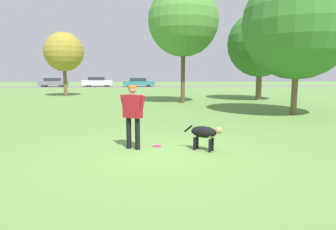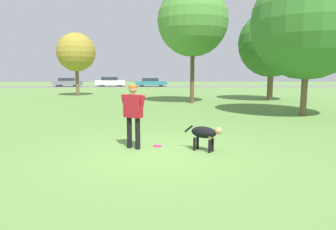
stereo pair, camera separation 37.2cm
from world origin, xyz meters
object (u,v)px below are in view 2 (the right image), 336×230
tree_far_right (272,44)px  parked_car_white (111,82)px  tree_mid_center (193,21)px  parked_car_grey (67,82)px  person (133,111)px  tree_near_right (308,23)px  tree_far_left (76,52)px  parked_car_teal (151,82)px  dog (205,133)px  frisbee (157,146)px

tree_far_right → parked_car_white: size_ratio=1.48×
tree_mid_center → parked_car_grey: 29.72m
person → tree_far_right: (8.65, 13.76, 3.04)m
person → tree_near_right: 9.91m
tree_far_left → tree_near_right: size_ratio=0.80×
person → parked_car_teal: size_ratio=0.36×
tree_mid_center → person: bearing=-103.3°
tree_far_left → parked_car_grey: 19.53m
dog → tree_far_left: tree_far_left is taller
tree_near_right → tree_far_right: (1.35, 7.87, -0.14)m
frisbee → parked_car_white: (-7.11, 36.59, 0.68)m
frisbee → parked_car_white: 37.28m
tree_far_right → tree_near_right: bearing=-99.7°
frisbee → parked_car_grey: parked_car_grey is taller
tree_mid_center → tree_near_right: size_ratio=1.12×
frisbee → tree_mid_center: size_ratio=0.03×
tree_near_right → parked_car_white: (-13.80, 30.91, -3.47)m
frisbee → tree_far_right: size_ratio=0.04×
tree_mid_center → tree_near_right: 7.56m
tree_far_right → parked_car_teal: 24.55m
tree_far_left → tree_far_right: (15.06, -4.78, 0.31)m
dog → frisbee: 1.38m
tree_far_right → parked_car_white: 27.77m
dog → parked_car_white: (-8.31, 37.12, 0.23)m
parked_car_grey → parked_car_white: (6.29, 0.05, 0.05)m
person → tree_far_left: tree_far_left is taller
tree_far_left → parked_car_grey: tree_far_left is taller
parked_car_teal → parked_car_white: bearing=173.0°
parked_car_teal → tree_mid_center: bearing=-84.1°
dog → tree_far_left: bearing=149.1°
person → tree_near_right: tree_near_right is taller
parked_car_grey → tree_near_right: bearing=-59.3°
frisbee → tree_far_left: tree_far_left is taller
parked_car_grey → person: bearing=-73.1°
tree_far_left → tree_near_right: bearing=-42.7°
parked_car_teal → person: bearing=-91.1°
tree_near_right → parked_car_teal: (-7.84, 30.38, -3.53)m
tree_mid_center → tree_far_right: (5.84, 1.88, -1.20)m
tree_far_right → tree_mid_center: bearing=-162.1°
frisbee → tree_far_right: tree_far_right is taller
tree_far_right → parked_car_grey: bearing=133.0°
tree_mid_center → parked_car_white: size_ratio=1.73×
person → parked_car_grey: 38.91m
person → tree_mid_center: size_ratio=0.22×
tree_mid_center → frisbee: bearing=-100.7°
parked_car_grey → parked_car_white: bearing=-1.8°
tree_far_left → tree_near_right: tree_near_right is taller
dog → tree_mid_center: tree_mid_center is taller
person → parked_car_grey: bearing=139.4°
parked_car_white → tree_near_right: bearing=-65.7°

